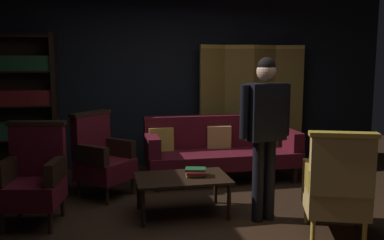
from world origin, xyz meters
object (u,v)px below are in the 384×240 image
object	(u,v)px
coffee_table	(182,181)
book_green_cloth	(196,169)
book_red_leather	(196,172)
bookshelf	(24,102)
armchair_gilt_accent	(337,186)
folding_screen	(251,103)
book_tan_leather	(196,175)
standing_figure	(265,124)
velvet_couch	(221,147)
armchair_wing_right	(34,176)
armchair_wing_left	(101,157)

from	to	relation	value
coffee_table	book_green_cloth	bearing A→B (deg)	0.21
book_red_leather	book_green_cloth	size ratio (longest dim) A/B	0.94
bookshelf	armchair_gilt_accent	bearing A→B (deg)	-41.30
bookshelf	coffee_table	distance (m)	2.84
folding_screen	book_tan_leather	bearing A→B (deg)	-123.95
folding_screen	standing_figure	distance (m)	2.47
velvet_couch	standing_figure	size ratio (longest dim) A/B	1.25
folding_screen	velvet_couch	bearing A→B (deg)	-133.02
bookshelf	book_tan_leather	distance (m)	2.93
velvet_couch	book_red_leather	xyz separation A→B (m)	(-0.64, -1.25, 0.01)
bookshelf	coffee_table	bearing A→B (deg)	-46.06
armchair_wing_right	folding_screen	bearing A→B (deg)	32.47
standing_figure	armchair_gilt_accent	bearing A→B (deg)	-45.24
armchair_gilt_accent	armchair_wing_left	bearing A→B (deg)	142.05
velvet_couch	book_red_leather	bearing A→B (deg)	-117.05
standing_figure	book_red_leather	size ratio (longest dim) A/B	8.31
standing_figure	bookshelf	bearing A→B (deg)	139.53
coffee_table	armchair_wing_right	size ratio (longest dim) A/B	0.96
armchair_wing_right	book_tan_leather	xyz separation A→B (m)	(1.68, -0.09, -0.05)
book_green_cloth	armchair_gilt_accent	bearing A→B (deg)	-36.20
folding_screen	armchair_wing_left	bearing A→B (deg)	-153.33
bookshelf	coffee_table	size ratio (longest dim) A/B	2.05
folding_screen	velvet_couch	world-z (taller)	folding_screen
folding_screen	standing_figure	size ratio (longest dim) A/B	1.12
armchair_gilt_accent	armchair_wing_left	size ratio (longest dim) A/B	1.00
book_tan_leather	book_green_cloth	distance (m)	0.06
armchair_gilt_accent	standing_figure	bearing A→B (deg)	134.76
velvet_couch	book_green_cloth	xyz separation A→B (m)	(-0.64, -1.25, 0.04)
book_red_leather	velvet_couch	bearing A→B (deg)	62.95
folding_screen	bookshelf	bearing A→B (deg)	-179.30
velvet_couch	book_tan_leather	distance (m)	1.40
book_tan_leather	book_red_leather	bearing A→B (deg)	0.00
bookshelf	book_red_leather	size ratio (longest dim) A/B	10.01
bookshelf	coffee_table	xyz separation A→B (m)	(1.91, -1.99, -0.70)
book_tan_leather	coffee_table	bearing A→B (deg)	-179.79
folding_screen	armchair_wing_right	world-z (taller)	folding_screen
armchair_gilt_accent	armchair_wing_left	distance (m)	2.77
coffee_table	book_tan_leather	size ratio (longest dim) A/B	4.95
armchair_wing_right	book_green_cloth	size ratio (longest dim) A/B	4.76
folding_screen	bookshelf	distance (m)	3.43
velvet_couch	coffee_table	bearing A→B (deg)	-122.22
velvet_couch	armchair_gilt_accent	distance (m)	2.18
folding_screen	bookshelf	xyz separation A→B (m)	(-3.43, -0.04, 0.08)
coffee_table	velvet_couch	bearing A→B (deg)	57.78
coffee_table	armchair_gilt_accent	xyz separation A→B (m)	(1.33, -0.86, 0.12)
folding_screen	book_tan_leather	world-z (taller)	folding_screen
armchair_wing_left	book_tan_leather	world-z (taller)	armchair_wing_left
bookshelf	armchair_wing_right	distance (m)	2.02
armchair_gilt_accent	book_tan_leather	size ratio (longest dim) A/B	5.15
book_red_leather	standing_figure	bearing A→B (deg)	-27.01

